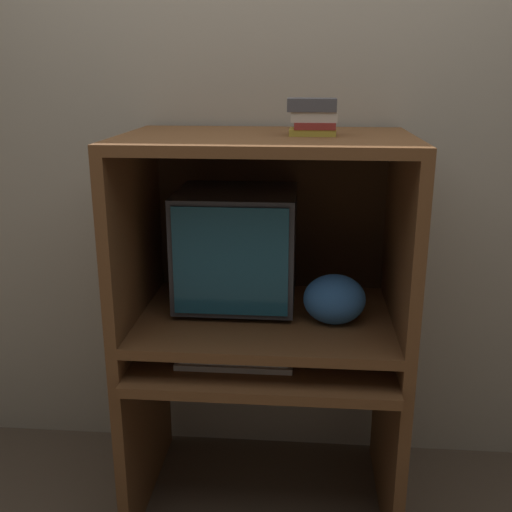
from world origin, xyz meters
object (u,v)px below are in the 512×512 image
Objects in this scene: crt_monitor at (237,247)px; snack_bag at (334,299)px; book_stack at (313,117)px; mouse at (315,363)px; keyboard at (235,360)px.

snack_bag is at bearing -23.24° from crt_monitor.
mouse is at bearing -80.27° from book_stack.
snack_bag is 1.34× the size of book_stack.
mouse is at bearing -118.83° from snack_bag.
crt_monitor is 0.56m from book_stack.
book_stack is at bearing 99.73° from mouse.
crt_monitor is 6.60× the size of mouse.
crt_monitor reaches higher than keyboard.
snack_bag is 0.63m from book_stack.
book_stack reaches higher than mouse.
keyboard is 1.85× the size of snack_bag.
snack_bag is at bearing -29.03° from book_stack.
crt_monitor is 0.43m from keyboard.
book_stack is (-0.03, 0.17, 0.81)m from mouse.
keyboard is 2.48× the size of book_stack.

